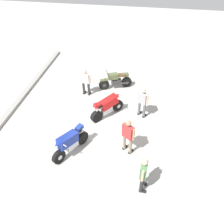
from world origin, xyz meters
TOP-DOWN VIEW (x-y plane):
  - ground_plane at (0.00, 0.00)m, footprint 40.00×40.00m
  - curb_edge at (0.00, 4.60)m, footprint 14.00×0.30m
  - motorcycle_olive_vintage at (3.06, -0.39)m, footprint 0.96×1.86m
  - motorcycle_blue_sportbike at (-2.11, 0.71)m, footprint 1.81×1.10m
  - motorcycle_red_sportbike at (0.50, -0.39)m, footprint 1.60×1.43m
  - person_in_white_shirt at (2.13, 1.13)m, footprint 0.36×0.62m
  - person_in_red_shirt at (-1.66, -1.62)m, footprint 0.51×0.59m
  - person_in_gray_shirt at (0.77, -2.06)m, footprint 0.50×0.57m
  - person_in_green_shirt at (-3.33, -2.35)m, footprint 0.63×0.33m

SIDE VIEW (x-z plane):
  - ground_plane at x=0.00m, z-range 0.00..0.00m
  - curb_edge at x=0.00m, z-range 0.00..0.15m
  - motorcycle_olive_vintage at x=3.06m, z-range -0.05..1.02m
  - motorcycle_blue_sportbike at x=-2.11m, z-range 0.02..1.17m
  - motorcycle_red_sportbike at x=0.50m, z-range 0.02..1.17m
  - person_in_white_shirt at x=2.13m, z-range 0.09..1.67m
  - person_in_green_shirt at x=-3.33m, z-range 0.10..1.68m
  - person_in_gray_shirt at x=0.77m, z-range 0.10..1.72m
  - person_in_red_shirt at x=-1.66m, z-range 0.13..1.84m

